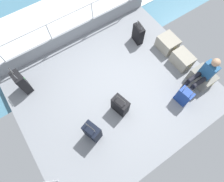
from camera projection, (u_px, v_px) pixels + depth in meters
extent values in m
cube|color=gray|center=(114.00, 90.00, 5.08)|extent=(4.40, 5.20, 0.06)
cube|color=gray|center=(75.00, 34.00, 5.58)|extent=(0.06, 5.20, 0.45)
cylinder|color=silver|center=(5.00, 61.00, 4.85)|extent=(0.04, 0.04, 1.00)
cylinder|color=silver|center=(51.00, 38.00, 5.17)|extent=(0.04, 0.04, 1.00)
cylinder|color=silver|center=(93.00, 17.00, 5.49)|extent=(0.04, 0.04, 1.00)
cylinder|color=silver|center=(69.00, 14.00, 4.87)|extent=(0.04, 4.16, 0.04)
cylinder|color=silver|center=(51.00, 182.00, 3.70)|extent=(0.04, 0.04, 0.95)
cube|color=white|center=(58.00, 19.00, 6.58)|extent=(2.40, 7.28, 0.01)
cube|color=#9E9989|center=(168.00, 43.00, 5.47)|extent=(0.56, 0.49, 0.39)
torus|color=tan|center=(162.00, 35.00, 5.49)|extent=(0.02, 0.12, 0.12)
torus|color=tan|center=(175.00, 48.00, 5.30)|extent=(0.02, 0.12, 0.12)
cube|color=#9E9989|center=(182.00, 59.00, 5.23)|extent=(0.59, 0.41, 0.40)
torus|color=tan|center=(176.00, 50.00, 5.25)|extent=(0.02, 0.12, 0.12)
torus|color=tan|center=(191.00, 65.00, 5.05)|extent=(0.02, 0.12, 0.12)
cube|color=gray|center=(202.00, 77.00, 4.99)|extent=(0.61, 0.47, 0.39)
torus|color=tan|center=(195.00, 68.00, 5.03)|extent=(0.02, 0.12, 0.12)
torus|color=tan|center=(212.00, 85.00, 4.81)|extent=(0.02, 0.12, 0.12)
cube|color=#26598C|center=(209.00, 70.00, 4.58)|extent=(0.34, 0.20, 0.48)
sphere|color=tan|center=(216.00, 62.00, 4.25)|extent=(0.20, 0.20, 0.20)
cylinder|color=black|center=(199.00, 82.00, 4.67)|extent=(0.12, 0.40, 0.12)
cylinder|color=black|center=(190.00, 90.00, 4.84)|extent=(0.11, 0.11, 0.39)
cylinder|color=black|center=(194.00, 77.00, 4.73)|extent=(0.12, 0.40, 0.12)
cylinder|color=black|center=(185.00, 85.00, 4.90)|extent=(0.11, 0.11, 0.39)
cube|color=black|center=(92.00, 132.00, 4.24)|extent=(0.44, 0.36, 0.68)
cylinder|color=#A5A8AD|center=(86.00, 125.00, 3.88)|extent=(0.02, 0.02, 0.18)
cylinder|color=#A5A8AD|center=(95.00, 131.00, 3.82)|extent=(0.02, 0.02, 0.18)
cylinder|color=#2D2D2D|center=(90.00, 127.00, 3.76)|extent=(0.24, 0.10, 0.02)
cube|color=green|center=(96.00, 127.00, 4.23)|extent=(0.05, 0.02, 0.08)
cube|color=black|center=(120.00, 105.00, 4.56)|extent=(0.47, 0.34, 0.57)
cylinder|color=#A5A8AD|center=(117.00, 97.00, 4.26)|extent=(0.02, 0.02, 0.16)
cylinder|color=#A5A8AD|center=(125.00, 104.00, 4.19)|extent=(0.02, 0.02, 0.16)
cylinder|color=#2D2D2D|center=(121.00, 99.00, 4.15)|extent=(0.27, 0.08, 0.02)
cube|color=silver|center=(124.00, 100.00, 4.45)|extent=(0.05, 0.02, 0.08)
cube|color=black|center=(22.00, 82.00, 4.76)|extent=(0.41, 0.26, 0.70)
cylinder|color=#A5A8AD|center=(11.00, 71.00, 4.38)|extent=(0.02, 0.02, 0.20)
cylinder|color=#A5A8AD|center=(16.00, 77.00, 4.31)|extent=(0.02, 0.02, 0.20)
cylinder|color=#2D2D2D|center=(11.00, 72.00, 4.25)|extent=(0.25, 0.05, 0.02)
cube|color=green|center=(25.00, 79.00, 4.72)|extent=(0.05, 0.01, 0.08)
cube|color=black|center=(138.00, 34.00, 5.49)|extent=(0.41, 0.24, 0.59)
cylinder|color=#A5A8AD|center=(138.00, 23.00, 5.21)|extent=(0.02, 0.02, 0.12)
cylinder|color=#A5A8AD|center=(142.00, 28.00, 5.12)|extent=(0.02, 0.02, 0.12)
cylinder|color=#2D2D2D|center=(140.00, 24.00, 5.11)|extent=(0.25, 0.05, 0.02)
cube|color=green|center=(142.00, 29.00, 5.35)|extent=(0.05, 0.01, 0.08)
cube|color=navy|center=(184.00, 96.00, 4.69)|extent=(0.38, 0.27, 0.52)
cylinder|color=#A5A8AD|center=(185.00, 88.00, 4.40)|extent=(0.02, 0.02, 0.18)
cylinder|color=#A5A8AD|center=(193.00, 94.00, 4.34)|extent=(0.02, 0.02, 0.18)
cylinder|color=#2D2D2D|center=(190.00, 89.00, 4.29)|extent=(0.24, 0.05, 0.02)
cube|color=white|center=(187.00, 93.00, 4.67)|extent=(0.05, 0.01, 0.08)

